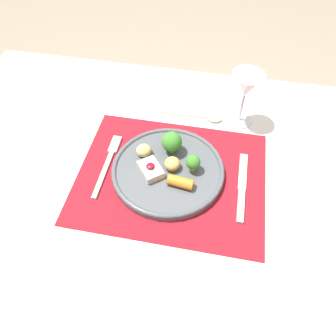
{
  "coord_description": "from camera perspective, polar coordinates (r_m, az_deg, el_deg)",
  "views": [
    {
      "loc": [
        0.09,
        -0.49,
        1.42
      ],
      "look_at": [
        -0.01,
        0.01,
        0.77
      ],
      "focal_mm": 35.0,
      "sensor_mm": 36.0,
      "label": 1
    }
  ],
  "objects": [
    {
      "name": "spoon",
      "position": [
        0.98,
        6.43,
        8.88
      ],
      "size": [
        0.19,
        0.04,
        0.01
      ],
      "rotation": [
        0.0,
        0.0,
        -0.01
      ],
      "color": "beige",
      "rests_on": "dining_table"
    },
    {
      "name": "fork",
      "position": [
        0.87,
        -10.31,
        1.26
      ],
      "size": [
        0.02,
        0.21,
        0.01
      ],
      "rotation": [
        0.0,
        0.0,
        0.01
      ],
      "color": "beige",
      "rests_on": "placemat"
    },
    {
      "name": "dinner_plate",
      "position": [
        0.83,
        0.03,
        -0.01
      ],
      "size": [
        0.29,
        0.29,
        0.08
      ],
      "color": "#4C5156",
      "rests_on": "placemat"
    },
    {
      "name": "ground_plane",
      "position": [
        1.51,
        0.31,
        -18.93
      ],
      "size": [
        8.0,
        8.0,
        0.0
      ],
      "primitive_type": "plane",
      "color": "gray"
    },
    {
      "name": "wine_glass_near",
      "position": [
        0.92,
        13.43,
        13.35
      ],
      "size": [
        0.09,
        0.09,
        0.16
      ],
      "color": "white",
      "rests_on": "dining_table"
    },
    {
      "name": "knife",
      "position": [
        0.82,
        12.71,
        -3.88
      ],
      "size": [
        0.02,
        0.21,
        0.01
      ],
      "rotation": [
        0.0,
        0.0,
        0.01
      ],
      "color": "beige",
      "rests_on": "placemat"
    },
    {
      "name": "placemat",
      "position": [
        0.83,
        0.54,
        -1.48
      ],
      "size": [
        0.47,
        0.38,
        0.0
      ],
      "primitive_type": "cube",
      "color": "maroon",
      "rests_on": "dining_table"
    },
    {
      "name": "dining_table",
      "position": [
        0.91,
        0.49,
        -5.12
      ],
      "size": [
        1.39,
        0.91,
        0.75
      ],
      "color": "white",
      "rests_on": "ground_plane"
    }
  ]
}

